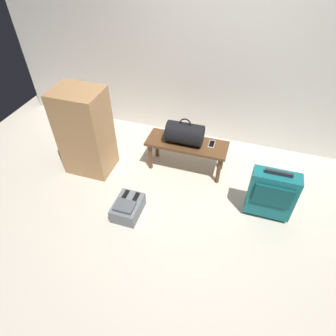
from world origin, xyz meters
The scene contains 8 objects.
ground_plane centered at (0.00, 0.00, 0.00)m, with size 6.60×6.60×0.00m, color beige.
back_wall centered at (0.00, 1.60, 1.40)m, with size 6.00×0.10×2.80m, color silver.
bench centered at (-0.19, 0.76, 0.35)m, with size 1.00×0.36×0.42m.
duffel_bag_black centered at (-0.23, 0.76, 0.55)m, with size 0.44×0.26×0.34m.
cell_phone centered at (0.10, 0.82, 0.43)m, with size 0.07×0.14×0.01m.
suitcase_upright_teal centered at (0.85, 0.29, 0.33)m, with size 0.48×0.21×0.65m.
backpack_grey centered at (-0.61, -0.16, 0.09)m, with size 0.28×0.38×0.21m.
side_cabinet centered at (-1.37, 0.42, 0.55)m, with size 0.56×0.44×1.10m.
Camera 1 is at (0.43, -1.99, 2.57)m, focal length 30.81 mm.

